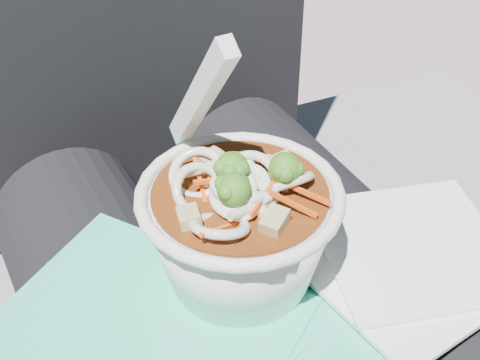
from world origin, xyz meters
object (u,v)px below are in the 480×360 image
person_body (214,238)px  plastic_bag (195,318)px  lap (267,339)px  udon_bowl (240,222)px

person_body → plastic_bag: 0.13m
lap → plastic_bag: (-0.07, -0.01, 0.08)m
person_body → udon_bowl: bearing=-104.5°
lap → person_body: bearing=90.0°
person_body → udon_bowl: size_ratio=5.24×
udon_bowl → lap: bearing=-7.5°
lap → person_body: (0.00, 0.09, 0.03)m
lap → plastic_bag: size_ratio=1.38×
person_body → plastic_bag: person_body is taller
person_body → plastic_bag: (-0.07, -0.11, 0.04)m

